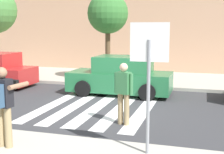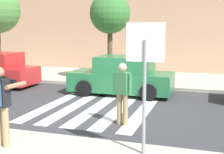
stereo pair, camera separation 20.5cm
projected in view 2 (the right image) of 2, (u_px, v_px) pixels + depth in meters
ground_plane at (97, 107)px, 10.59m from camera, size 120.00×120.00×0.00m
sidewalk_far at (137, 78)px, 16.23m from camera, size 60.00×4.80×0.14m
building_facade_far at (154, 14)px, 19.82m from camera, size 56.00×4.00×7.09m
crosswalk_stripe_0 at (57, 102)px, 11.26m from camera, size 0.44×5.20×0.01m
crosswalk_stripe_1 at (78, 104)px, 11.02m from camera, size 0.44×5.20×0.01m
crosswalk_stripe_2 at (99, 106)px, 10.78m from camera, size 0.44×5.20×0.01m
crosswalk_stripe_3 at (121, 107)px, 10.54m from camera, size 0.44×5.20×0.01m
crosswalk_stripe_4 at (144, 109)px, 10.30m from camera, size 0.44×5.20×0.01m
stop_sign at (145, 59)px, 6.06m from camera, size 0.76×0.08×2.63m
pedestrian_crossing at (122, 90)px, 8.55m from camera, size 0.56×0.34×1.72m
parked_car_green at (122, 77)px, 12.57m from camera, size 4.10×1.92×1.55m
street_tree_center at (110, 14)px, 14.60m from camera, size 1.92×1.92×4.17m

